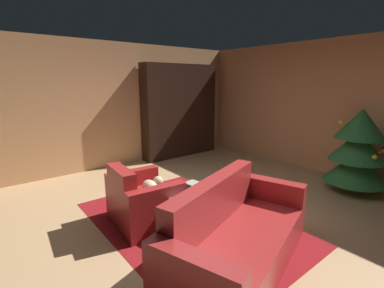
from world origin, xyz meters
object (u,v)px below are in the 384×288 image
Objects in this scene: armchair_red at (142,202)px; couch_red at (236,238)px; book_stack_on_table at (193,187)px; decorated_tree at (358,149)px; bottle_on_table at (201,191)px; coffee_table at (193,197)px; bookshelf_unit at (185,111)px.

armchair_red is 1.37m from couch_red.
decorated_tree is at bearing 74.64° from book_stack_on_table.
coffee_table is at bearing 173.79° from bottle_on_table.
decorated_tree reaches higher than armchair_red.
book_stack_on_table is (0.49, 0.46, 0.25)m from armchair_red.
decorated_tree is at bearing 12.24° from bookshelf_unit.
armchair_red is at bearing -136.77° from book_stack_on_table.
decorated_tree is at bearing 69.02° from armchair_red.
decorated_tree reaches higher than coffee_table.
armchair_red is 1.47× the size of coffee_table.
armchair_red is 4.57× the size of book_stack_on_table.
bookshelf_unit is at bearing -167.76° from decorated_tree.
bookshelf_unit is 1.05× the size of couch_red.
bookshelf_unit is 3.56m from armchair_red.
bottle_on_table is (0.20, -0.04, 0.03)m from book_stack_on_table.
coffee_table is 0.12m from book_stack_on_table.
book_stack_on_table is (-0.84, 0.12, 0.24)m from couch_red.
coffee_table is at bearing -45.17° from book_stack_on_table.
armchair_red is at bearing -148.88° from bottle_on_table.
armchair_red is 0.71m from book_stack_on_table.
couch_red is at bearing -88.89° from decorated_tree.
bookshelf_unit is at bearing 145.55° from bottle_on_table.
bookshelf_unit is 4.38m from couch_red.
armchair_red is 0.46× the size of couch_red.
bottle_on_table is at bearing -11.88° from book_stack_on_table.
book_stack_on_table is 0.94× the size of bottle_on_table.
book_stack_on_table reaches higher than coffee_table.
coffee_table is 2.99m from decorated_tree.
bookshelf_unit is 3.58m from book_stack_on_table.
decorated_tree reaches higher than book_stack_on_table.
bookshelf_unit is at bearing 144.27° from book_stack_on_table.
bottle_on_table is (-0.64, 0.08, 0.27)m from couch_red.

